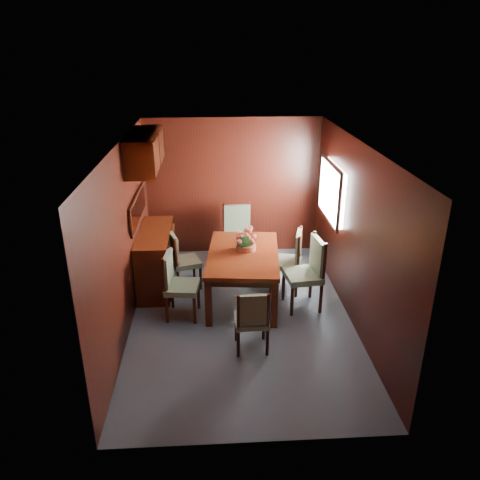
{
  "coord_description": "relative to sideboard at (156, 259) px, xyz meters",
  "views": [
    {
      "loc": [
        -0.36,
        -5.6,
        3.53
      ],
      "look_at": [
        0.0,
        0.25,
        1.05
      ],
      "focal_mm": 35.0,
      "sensor_mm": 36.0,
      "label": 1
    }
  ],
  "objects": [
    {
      "name": "chair_right_far",
      "position": [
        2.04,
        -0.29,
        0.09
      ],
      "size": [
        0.54,
        0.56,
        0.98
      ],
      "rotation": [
        0.0,
        0.0,
        1.32
      ],
      "color": "black",
      "rests_on": "ground"
    },
    {
      "name": "room_shell",
      "position": [
        1.15,
        -0.67,
        1.18
      ],
      "size": [
        3.06,
        4.52,
        2.41
      ],
      "color": "black",
      "rests_on": "ground"
    },
    {
      "name": "chair_head",
      "position": [
        1.33,
        -1.81,
        0.02
      ],
      "size": [
        0.42,
        0.4,
        0.86
      ],
      "rotation": [
        0.0,
        0.0,
        0.03
      ],
      "color": "black",
      "rests_on": "ground"
    },
    {
      "name": "ground",
      "position": [
        1.25,
        -1.0,
        -0.45
      ],
      "size": [
        4.5,
        4.5,
        0.0
      ],
      "primitive_type": "plane",
      "color": "#3F4B57",
      "rests_on": "ground"
    },
    {
      "name": "dining_table",
      "position": [
        1.31,
        -0.52,
        0.19
      ],
      "size": [
        1.15,
        1.69,
        0.75
      ],
      "rotation": [
        0.0,
        0.0,
        -0.1
      ],
      "color": "#371206",
      "rests_on": "ground"
    },
    {
      "name": "chair_foot",
      "position": [
        1.3,
        0.74,
        0.12
      ],
      "size": [
        0.53,
        0.51,
        1.03
      ],
      "rotation": [
        0.0,
        0.0,
        3.23
      ],
      "color": "black",
      "rests_on": "ground"
    },
    {
      "name": "chair_right_near",
      "position": [
        2.22,
        -0.77,
        0.14
      ],
      "size": [
        0.54,
        0.56,
        1.06
      ],
      "rotation": [
        0.0,
        0.0,
        1.7
      ],
      "color": "black",
      "rests_on": "ground"
    },
    {
      "name": "sideboard",
      "position": [
        0.0,
        0.0,
        0.0
      ],
      "size": [
        0.48,
        1.4,
        0.9
      ],
      "primitive_type": "cube",
      "color": "#371206",
      "rests_on": "ground"
    },
    {
      "name": "chair_left_far",
      "position": [
        0.39,
        -0.09,
        0.05
      ],
      "size": [
        0.52,
        0.53,
        0.9
      ],
      "rotation": [
        0.0,
        0.0,
        -1.26
      ],
      "color": "black",
      "rests_on": "ground"
    },
    {
      "name": "chair_left_near",
      "position": [
        0.37,
        -0.92,
        0.08
      ],
      "size": [
        0.48,
        0.5,
        0.96
      ],
      "rotation": [
        0.0,
        0.0,
        -1.69
      ],
      "color": "black",
      "rests_on": "ground"
    },
    {
      "name": "flower_centerpiece",
      "position": [
        1.36,
        -0.42,
        0.45
      ],
      "size": [
        0.31,
        0.31,
        0.31
      ],
      "color": "#B44F37",
      "rests_on": "dining_table"
    }
  ]
}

